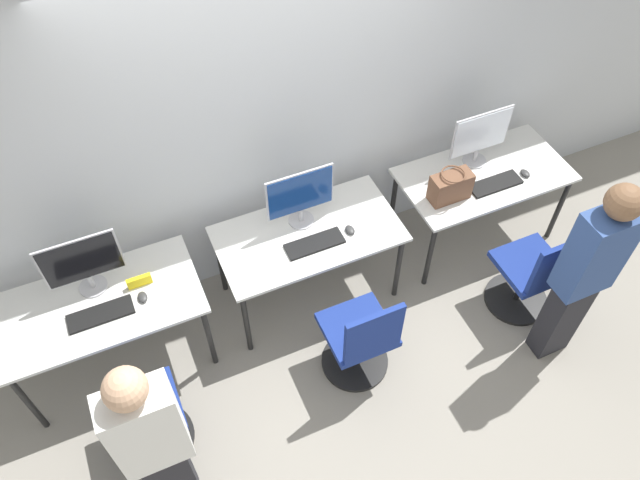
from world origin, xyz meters
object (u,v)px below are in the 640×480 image
mouse_right (525,173)px  person_left (154,443)px  mouse_left (143,297)px  monitor_right (480,136)px  handbag (451,186)px  office_chair_left (148,423)px  monitor_left (82,263)px  office_chair_right (532,276)px  keyboard_center (315,244)px  keyboard_right (495,184)px  person_right (586,272)px  mouse_center (350,230)px  office_chair_center (361,341)px  keyboard_left (101,314)px  monitor_center (300,196)px

mouse_right → person_left: bearing=-162.3°
mouse_left → monitor_right: monitor_right is taller
handbag → monitor_right: bearing=33.2°
office_chair_left → monitor_left: bearing=94.5°
monitor_right → mouse_right: (0.27, -0.29, -0.24)m
mouse_right → office_chair_right: (-0.30, -0.65, -0.35)m
keyboard_center → keyboard_right: size_ratio=1.00×
person_right → handbag: bearing=107.7°
person_left → mouse_right: person_left is taller
person_right → office_chair_left: bearing=171.9°
mouse_center → monitor_right: (1.19, 0.26, 0.24)m
person_right → monitor_left: bearing=155.8°
office_chair_right → person_right: 0.64m
office_chair_center → office_chair_right: bearing=-0.8°
office_chair_right → monitor_left: bearing=162.3°
keyboard_center → handbag: (1.07, 0.01, 0.11)m
keyboard_left → monitor_right: size_ratio=0.84×
keyboard_left → office_chair_right: bearing=-13.3°
mouse_center → person_right: person_right is taller
mouse_left → monitor_center: monitor_center is taller
keyboard_center → person_right: person_right is taller
keyboard_left → office_chair_right: (2.89, -0.68, -0.34)m
keyboard_left → mouse_left: bearing=3.6°
mouse_right → person_right: 1.08m
monitor_left → mouse_right: (3.19, -0.28, -0.24)m
keyboard_right → monitor_left: bearing=174.6°
office_chair_right → mouse_right: bearing=65.3°
keyboard_center → handbag: handbag is taller
mouse_left → keyboard_center: bearing=-1.7°
person_left → monitor_right: person_left is taller
mouse_center → handbag: size_ratio=0.30×
keyboard_left → keyboard_right: same height
keyboard_left → handbag: bearing=-0.2°
keyboard_center → office_chair_right: office_chair_right is taller
person_right → person_left: bearing=179.3°
person_left → monitor_right: 3.08m
office_chair_right → person_right: (-0.03, -0.37, 0.52)m
monitor_right → person_left: bearing=-155.7°
mouse_left → monitor_right: bearing=5.0°
keyboard_center → keyboard_right: same height
keyboard_center → mouse_right: bearing=-0.7°
mouse_center → mouse_right: bearing=-1.1°
monitor_right → mouse_right: 0.46m
mouse_center → keyboard_right: size_ratio=0.22×
keyboard_center → monitor_right: bearing=10.3°
monitor_left → keyboard_left: size_ratio=1.19×
mouse_center → handbag: bearing=0.2°
keyboard_left → office_chair_center: bearing=-23.7°
mouse_left → handbag: handbag is taller
office_chair_center → monitor_right: size_ratio=1.87×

